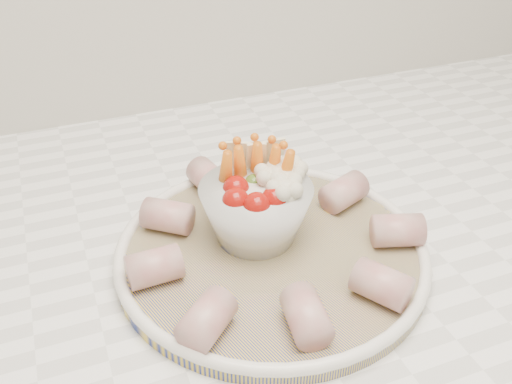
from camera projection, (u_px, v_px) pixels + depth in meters
name	position (u px, v px, depth m)	size (l,w,h in m)	color
serving_platter	(272.00, 251.00, 0.57)	(0.39, 0.39, 0.02)	navy
veggie_bowl	(258.00, 204.00, 0.57)	(0.11, 0.11, 0.10)	silver
cured_meat_rolls	(272.00, 235.00, 0.56)	(0.29, 0.29, 0.03)	#AF5051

